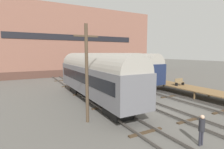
# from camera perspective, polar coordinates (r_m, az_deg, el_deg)

# --- Properties ---
(ground_plane) EXTENTS (200.00, 200.00, 0.00)m
(ground_plane) POSITION_cam_1_polar(r_m,az_deg,el_deg) (16.79, 15.73, -10.97)
(ground_plane) COLOR #56544F
(track_left) EXTENTS (2.60, 60.00, 0.26)m
(track_left) POSITION_cam_1_polar(r_m,az_deg,el_deg) (14.24, 3.06, -13.42)
(track_left) COLOR #4C4742
(track_left) RESTS_ON ground
(track_middle) EXTENTS (2.60, 60.00, 0.26)m
(track_middle) POSITION_cam_1_polar(r_m,az_deg,el_deg) (16.75, 15.75, -10.51)
(track_middle) COLOR #4C4742
(track_middle) RESTS_ON ground
(track_right) EXTENTS (2.60, 60.00, 0.26)m
(track_right) POSITION_cam_1_polar(r_m,az_deg,el_deg) (19.86, 24.65, -8.12)
(track_right) COLOR #4C4742
(track_right) RESTS_ON ground
(train_car_navy) EXTENTS (2.90, 16.41, 5.05)m
(train_car_navy) POSITION_cam_1_polar(r_m,az_deg,el_deg) (29.17, 3.66, 2.64)
(train_car_navy) COLOR black
(train_car_navy) RESTS_ON ground
(train_car_grey) EXTENTS (3.00, 15.37, 5.12)m
(train_car_grey) POSITION_cam_1_polar(r_m,az_deg,el_deg) (18.33, -5.82, 0.07)
(train_car_grey) COLOR black
(train_car_grey) RESTS_ON ground
(station_platform) EXTENTS (2.95, 14.73, 0.96)m
(station_platform) POSITION_cam_1_polar(r_m,az_deg,el_deg) (22.39, 27.34, -4.64)
(station_platform) COLOR brown
(station_platform) RESTS_ON ground
(bench) EXTENTS (1.40, 0.40, 0.91)m
(bench) POSITION_cam_1_polar(r_m,az_deg,el_deg) (24.07, 21.14, -2.20)
(bench) COLOR brown
(bench) RESTS_ON station_platform
(person_worker) EXTENTS (0.32, 0.32, 1.76)m
(person_worker) POSITION_cam_1_polar(r_m,az_deg,el_deg) (11.18, 27.23, -15.05)
(person_worker) COLOR #282833
(person_worker) RESTS_ON ground
(utility_pole) EXTENTS (1.80, 0.24, 7.16)m
(utility_pole) POSITION_cam_1_polar(r_m,az_deg,el_deg) (12.71, -8.25, 0.74)
(utility_pole) COLOR #473828
(utility_pole) RESTS_ON ground
(warehouse_building) EXTENTS (39.51, 13.54, 15.26)m
(warehouse_building) POSITION_cam_1_polar(r_m,az_deg,el_deg) (45.94, -14.15, 10.00)
(warehouse_building) COLOR #4F342A
(warehouse_building) RESTS_ON ground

